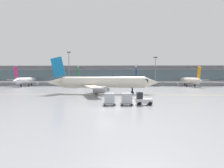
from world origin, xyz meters
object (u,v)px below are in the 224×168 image
at_px(cargo_dolly_trailing, 109,99).
at_px(gate_airplane_1, 26,81).
at_px(gate_airplane_2, 81,81).
at_px(apron_light_mast_1, 69,67).
at_px(cargo_dolly_lead, 127,99).
at_px(apron_light_mast_2, 155,70).
at_px(gate_airplane_4, 190,81).
at_px(baggage_tug, 143,100).
at_px(gate_airplane_3, 134,81).
at_px(taxiing_regional_jet, 102,83).

bearing_deg(cargo_dolly_trailing, gate_airplane_1, 117.35).
bearing_deg(cargo_dolly_trailing, gate_airplane_2, 99.49).
relative_size(cargo_dolly_trailing, apron_light_mast_1, 0.14).
distance_m(cargo_dolly_lead, apron_light_mast_2, 76.85).
relative_size(gate_airplane_1, cargo_dolly_trailing, 11.71).
bearing_deg(apron_light_mast_2, apron_light_mast_1, 179.51).
bearing_deg(gate_airplane_4, baggage_tug, 154.72).
height_order(gate_airplane_3, apron_light_mast_1, apron_light_mast_1).
distance_m(gate_airplane_2, taxiing_regional_jet, 44.40).
height_order(cargo_dolly_lead, cargo_dolly_trailing, same).
xyz_separation_m(gate_airplane_2, gate_airplane_3, (23.52, 1.28, 0.00)).
bearing_deg(taxiing_regional_jet, gate_airplane_4, 52.48).
relative_size(gate_airplane_1, taxiing_regional_jet, 0.87).
xyz_separation_m(gate_airplane_3, baggage_tug, (-3.16, -67.02, -1.66)).
height_order(gate_airplane_1, baggage_tug, gate_airplane_1).
bearing_deg(gate_airplane_1, apron_light_mast_2, -81.67).
xyz_separation_m(gate_airplane_2, cargo_dolly_trailing, (14.98, -66.05, -1.50)).
distance_m(gate_airplane_3, apron_light_mast_1, 32.20).
relative_size(cargo_dolly_trailing, apron_light_mast_2, 0.16).
relative_size(baggage_tug, cargo_dolly_trailing, 1.22).
relative_size(gate_airplane_3, baggage_tug, 9.58).
height_order(cargo_dolly_lead, apron_light_mast_1, apron_light_mast_1).
distance_m(gate_airplane_3, taxiing_regional_jet, 45.37).
distance_m(gate_airplane_1, apron_light_mast_1, 20.46).
bearing_deg(gate_airplane_3, apron_light_mast_1, 75.04).
relative_size(gate_airplane_3, gate_airplane_4, 1.00).
height_order(taxiing_regional_jet, apron_light_mast_1, apron_light_mast_1).
distance_m(baggage_tug, cargo_dolly_lead, 2.59).
distance_m(gate_airplane_2, apron_light_mast_2, 35.54).
xyz_separation_m(gate_airplane_3, gate_airplane_4, (24.12, -1.12, 0.00)).
xyz_separation_m(gate_airplane_1, apron_light_mast_2, (58.49, 8.44, 4.90)).
height_order(gate_airplane_1, gate_airplane_3, same).
xyz_separation_m(gate_airplane_1, gate_airplane_4, (72.08, -0.35, 0.00)).
bearing_deg(apron_light_mast_2, gate_airplane_3, -143.92).
distance_m(gate_airplane_2, cargo_dolly_trailing, 67.74).
height_order(baggage_tug, cargo_dolly_trailing, baggage_tug).
height_order(gate_airplane_2, baggage_tug, gate_airplane_2).
relative_size(gate_airplane_3, apron_light_mast_2, 1.89).
relative_size(gate_airplane_2, apron_light_mast_2, 1.90).
relative_size(gate_airplane_1, gate_airplane_2, 1.00).
bearing_deg(cargo_dolly_lead, gate_airplane_3, 81.83).
xyz_separation_m(gate_airplane_2, gate_airplane_4, (47.64, 0.17, 0.00)).
bearing_deg(gate_airplane_1, gate_airplane_4, -90.15).
relative_size(gate_airplane_1, gate_airplane_4, 1.00).
distance_m(cargo_dolly_lead, cargo_dolly_trailing, 2.81).
distance_m(gate_airplane_4, baggage_tug, 71.35).
relative_size(gate_airplane_3, cargo_dolly_trailing, 11.72).
relative_size(gate_airplane_4, cargo_dolly_lead, 11.75).
relative_size(gate_airplane_2, gate_airplane_3, 1.00).
height_order(gate_airplane_4, cargo_dolly_lead, gate_airplane_4).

